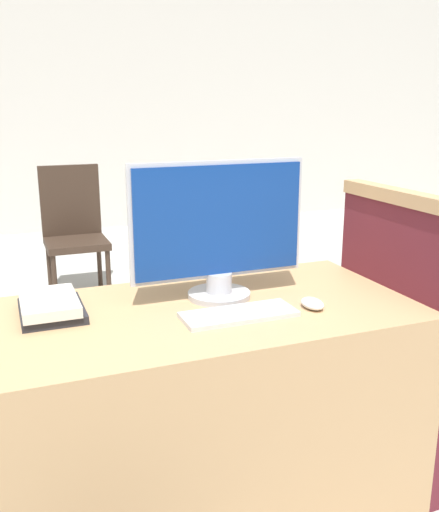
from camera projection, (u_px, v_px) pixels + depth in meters
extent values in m
cube|color=beige|center=(48.00, 104.00, 6.17)|extent=(12.00, 0.06, 2.80)
cube|color=tan|center=(203.00, 408.00, 2.02)|extent=(1.44, 0.74, 0.75)
cube|color=#5B1E28|center=(390.00, 341.00, 2.19)|extent=(0.05, 0.64, 1.06)
cube|color=tan|center=(402.00, 197.00, 2.05)|extent=(0.07, 0.64, 0.05)
cylinder|color=#B7B7BC|center=(219.00, 295.00, 2.03)|extent=(0.22, 0.22, 0.02)
cylinder|color=#B7B7BC|center=(219.00, 282.00, 2.01)|extent=(0.09, 0.09, 0.07)
cube|color=#B7B7BC|center=(219.00, 220.00, 1.96)|extent=(0.63, 0.01, 0.41)
cube|color=navy|center=(219.00, 220.00, 1.96)|extent=(0.60, 0.02, 0.38)
cube|color=silver|center=(239.00, 314.00, 1.84)|extent=(0.37, 0.15, 0.02)
ellipsoid|color=white|center=(312.00, 303.00, 1.92)|extent=(0.07, 0.10, 0.03)
cube|color=#232328|center=(52.00, 311.00, 1.86)|extent=(0.20, 0.26, 0.03)
cube|color=silver|center=(49.00, 303.00, 1.84)|extent=(0.18, 0.27, 0.03)
cylinder|color=#38281E|center=(55.00, 282.00, 4.02)|extent=(0.04, 0.04, 0.39)
cylinder|color=#38281E|center=(109.00, 276.00, 4.15)|extent=(0.04, 0.04, 0.39)
cylinder|color=#38281E|center=(50.00, 268.00, 4.36)|extent=(0.04, 0.04, 0.39)
cylinder|color=#38281E|center=(99.00, 263.00, 4.49)|extent=(0.04, 0.04, 0.39)
cube|color=#38281E|center=(76.00, 243.00, 4.20)|extent=(0.44, 0.44, 0.05)
cube|color=#38281E|center=(70.00, 200.00, 4.30)|extent=(0.44, 0.04, 0.53)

